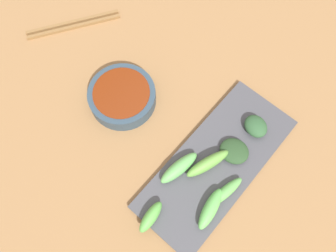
% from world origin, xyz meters
% --- Properties ---
extents(tabletop, '(2.10, 2.10, 0.02)m').
position_xyz_m(tabletop, '(0.00, 0.00, 0.01)').
color(tabletop, '#997046').
rests_on(tabletop, ground).
extents(sauce_bowl, '(0.15, 0.15, 0.04)m').
position_xyz_m(sauce_bowl, '(-0.12, -0.03, 0.04)').
color(sauce_bowl, '#314556').
rests_on(sauce_bowl, tabletop).
extents(serving_plate, '(0.15, 0.37, 0.01)m').
position_xyz_m(serving_plate, '(0.13, -0.01, 0.03)').
color(serving_plate, '#474950').
rests_on(serving_plate, tabletop).
extents(broccoli_stalk_0, '(0.05, 0.10, 0.03)m').
position_xyz_m(broccoli_stalk_0, '(0.12, -0.03, 0.05)').
color(broccoli_stalk_0, '#68A845').
rests_on(broccoli_stalk_0, serving_plate).
extents(broccoli_leafy_1, '(0.07, 0.07, 0.02)m').
position_xyz_m(broccoli_leafy_1, '(0.14, 0.03, 0.04)').
color(broccoli_leafy_1, '#294727').
rests_on(broccoli_leafy_1, serving_plate).
extents(broccoli_leafy_2, '(0.06, 0.06, 0.03)m').
position_xyz_m(broccoli_leafy_2, '(0.14, 0.10, 0.05)').
color(broccoli_leafy_2, '#2F5833').
rests_on(broccoli_leafy_2, serving_plate).
extents(broccoli_stalk_3, '(0.04, 0.09, 0.03)m').
position_xyz_m(broccoli_stalk_3, '(0.17, -0.09, 0.05)').
color(broccoli_stalk_3, '#61B957').
rests_on(broccoli_stalk_3, serving_plate).
extents(broccoli_stalk_4, '(0.04, 0.09, 0.02)m').
position_xyz_m(broccoli_stalk_4, '(0.18, -0.05, 0.04)').
color(broccoli_stalk_4, '#60AC53').
rests_on(broccoli_stalk_4, serving_plate).
extents(broccoli_stalk_5, '(0.03, 0.07, 0.03)m').
position_xyz_m(broccoli_stalk_5, '(0.10, -0.18, 0.05)').
color(broccoli_stalk_5, '#5CAF4A').
rests_on(broccoli_stalk_5, serving_plate).
extents(broccoli_stalk_6, '(0.04, 0.10, 0.03)m').
position_xyz_m(broccoli_stalk_6, '(0.08, -0.07, 0.05)').
color(broccoli_stalk_6, '#62B15B').
rests_on(broccoli_stalk_6, serving_plate).
extents(chopsticks, '(0.14, 0.21, 0.01)m').
position_xyz_m(chopsticks, '(-0.36, 0.04, 0.02)').
color(chopsticks, olive).
rests_on(chopsticks, tabletop).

